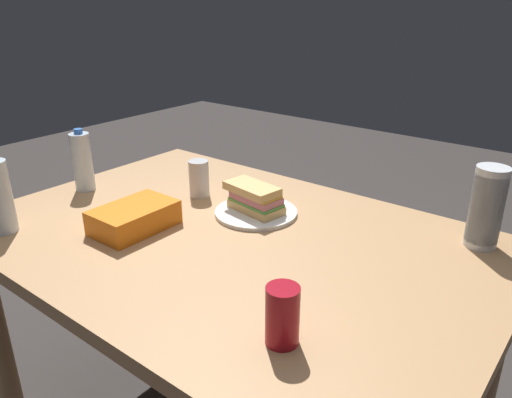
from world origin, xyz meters
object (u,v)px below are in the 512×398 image
dining_table (230,264)px  soda_can_silver (199,179)px  paper_plate (256,212)px  soda_can_red (282,315)px  chip_bag (134,218)px  water_bottle_tall (82,162)px  plastic_cup_stack (486,208)px  sandwich (255,198)px

dining_table → soda_can_silver: bearing=-30.8°
paper_plate → soda_can_silver: 0.25m
dining_table → soda_can_red: bearing=143.4°
paper_plate → chip_bag: size_ratio=1.09×
soda_can_red → soda_can_silver: bearing=-34.3°
water_bottle_tall → plastic_cup_stack: size_ratio=0.97×
sandwich → dining_table: bearing=101.9°
chip_bag → plastic_cup_stack: plastic_cup_stack is taller
dining_table → plastic_cup_stack: size_ratio=6.58×
paper_plate → sandwich: bearing=17.8°
paper_plate → soda_can_silver: size_ratio=2.06×
chip_bag → plastic_cup_stack: 0.95m
water_bottle_tall → soda_can_silver: 0.40m
chip_bag → water_bottle_tall: size_ratio=1.08×
paper_plate → plastic_cup_stack: size_ratio=1.14×
chip_bag → plastic_cup_stack: (-0.81, -0.50, 0.08)m
paper_plate → water_bottle_tall: (0.59, 0.20, 0.09)m
plastic_cup_stack → soda_can_silver: (0.84, 0.21, -0.05)m
soda_can_silver → water_bottle_tall: bearing=29.9°
paper_plate → plastic_cup_stack: (-0.60, -0.21, 0.10)m
plastic_cup_stack → dining_table: bearing=33.0°
dining_table → sandwich: (0.03, -0.16, 0.14)m
chip_bag → plastic_cup_stack: size_ratio=1.04×
paper_plate → water_bottle_tall: 0.63m
dining_table → paper_plate: 0.19m
sandwich → plastic_cup_stack: plastic_cup_stack is taller
soda_can_red → chip_bag: size_ratio=0.53×
water_bottle_tall → plastic_cup_stack: bearing=-161.1°
chip_bag → water_bottle_tall: water_bottle_tall is taller
sandwich → chip_bag: 0.36m
dining_table → chip_bag: (0.24, 0.14, 0.13)m
water_bottle_tall → paper_plate: bearing=-161.4°
dining_table → paper_plate: (0.03, -0.16, 0.10)m
soda_can_silver → soda_can_red: bearing=145.7°
sandwich → water_bottle_tall: 0.62m
paper_plate → water_bottle_tall: bearing=18.6°
soda_can_silver → dining_table: bearing=149.2°
dining_table → soda_can_silver: soda_can_silver is taller
sandwich → chip_bag: (0.21, 0.29, -0.02)m
chip_bag → soda_can_silver: soda_can_silver is taller
sandwich → water_bottle_tall: bearing=18.6°
soda_can_red → dining_table: bearing=-36.6°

